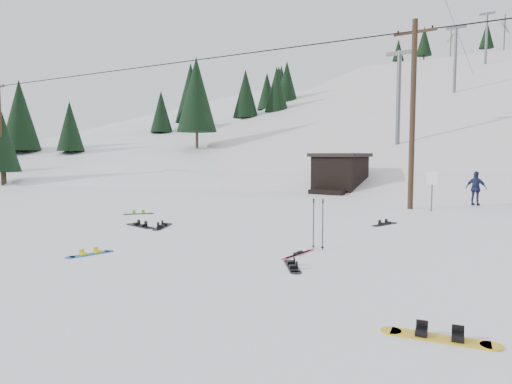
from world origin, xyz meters
The scene contains 21 objects.
ground centered at (0.00, 0.00, 0.00)m, with size 200.00×200.00×0.00m, color white.
ski_slope centered at (0.00, 55.00, -12.00)m, with size 60.00×75.00×45.00m, color silver.
ridge_left centered at (-36.00, 48.00, -11.00)m, with size 34.00×85.00×38.00m, color white.
treeline_left centered at (-34.00, 40.00, 0.00)m, with size 20.00×64.00×10.00m, color black, non-canonical shape.
utility_pole centered at (2.00, 14.00, 4.68)m, with size 2.00×0.26×9.00m.
utility_pole_left centered at (-32.00, 11.00, 4.68)m, with size 2.00×0.26×9.00m.
trail_sign centered at (3.10, 13.58, 1.27)m, with size 0.50×0.09×1.85m.
lift_hut centered at (-5.00, 20.94, 1.36)m, with size 3.40×4.10×2.75m.
lift_tower_near centered at (-4.00, 30.00, 7.86)m, with size 2.20×0.36×8.00m.
lift_tower_mid centered at (-4.00, 50.00, 14.36)m, with size 2.20×0.36×8.00m.
lift_tower_far centered at (-4.00, 70.00, 20.86)m, with size 2.20×0.36×8.00m.
hero_snowboard centered at (-1.71, -1.22, 0.02)m, with size 0.40×1.29×0.09m.
hero_skis centered at (2.75, 1.94, 0.02)m, with size 0.12×1.51×0.08m.
ski_poles centered at (2.82, 2.89, 0.72)m, with size 0.39×0.10×1.41m.
board_scatter_a centered at (-4.37, 2.69, 0.03)m, with size 1.66×0.54×0.12m.
board_scatter_b centered at (-3.59, 3.07, 0.03)m, with size 0.95×1.47×0.11m.
board_scatter_c centered at (-7.20, 5.01, 0.02)m, with size 0.91×1.13×0.09m.
board_scatter_d centered at (3.30, 0.71, 0.02)m, with size 0.96×1.11×0.10m.
board_scatter_e centered at (7.16, -1.67, 0.03)m, with size 1.61×0.57×0.11m.
board_scatter_f centered at (2.77, 8.33, 0.03)m, with size 0.55×1.43×0.10m.
skier_navy centered at (4.31, 17.45, 0.89)m, with size 1.04×0.43×1.78m, color #1D2349.
Camera 1 is at (8.69, -8.29, 2.61)m, focal length 32.00 mm.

